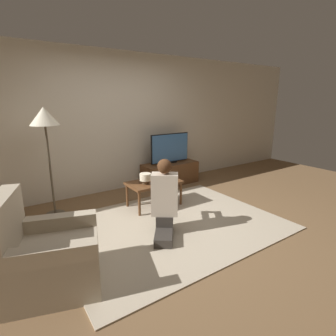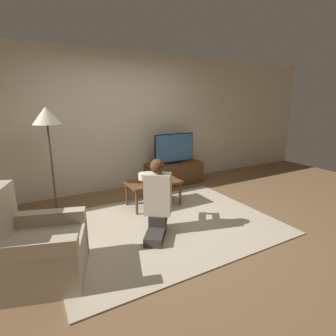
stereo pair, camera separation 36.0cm
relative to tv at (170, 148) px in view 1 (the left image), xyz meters
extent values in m
plane|color=brown|center=(-1.06, -1.59, -0.76)|extent=(10.00, 10.00, 0.00)
cube|color=beige|center=(-1.06, 0.34, 0.54)|extent=(10.00, 0.06, 2.60)
cube|color=#BCAD93|center=(-1.06, -1.59, -0.75)|extent=(2.98, 2.25, 0.02)
cube|color=brown|center=(0.00, 0.00, -0.54)|extent=(1.18, 0.46, 0.45)
cube|color=black|center=(0.00, 0.00, -0.29)|extent=(0.30, 0.08, 0.04)
cube|color=black|center=(0.00, 0.00, 0.01)|extent=(0.89, 0.03, 0.59)
cube|color=#38669E|center=(0.00, 0.00, 0.01)|extent=(0.86, 0.04, 0.56)
cube|color=brown|center=(-0.91, -0.86, -0.35)|extent=(0.86, 0.51, 0.04)
cylinder|color=brown|center=(-1.30, -1.08, -0.56)|extent=(0.04, 0.04, 0.40)
cylinder|color=brown|center=(-0.52, -1.08, -0.56)|extent=(0.04, 0.04, 0.40)
cylinder|color=brown|center=(-1.30, -0.65, -0.56)|extent=(0.04, 0.04, 0.40)
cylinder|color=brown|center=(-0.52, -0.65, -0.56)|extent=(0.04, 0.04, 0.40)
cylinder|color=#4C4233|center=(-2.35, -0.31, -0.75)|extent=(0.28, 0.28, 0.03)
cylinder|color=#4C4233|center=(-2.35, -0.31, 0.05)|extent=(0.03, 0.03, 1.56)
cone|color=#EFE5C6|center=(-2.35, -0.31, 0.74)|extent=(0.40, 0.40, 0.26)
cube|color=#B7A88E|center=(-2.70, -1.97, -0.54)|extent=(1.04, 0.98, 0.44)
cube|color=#B7A88E|center=(-3.03, -1.87, -0.08)|extent=(0.38, 0.77, 0.49)
cube|color=#B7A88E|center=(-2.79, -2.26, -0.47)|extent=(0.85, 0.39, 0.58)
cube|color=#B7A88E|center=(-2.60, -1.68, -0.47)|extent=(0.85, 0.39, 0.58)
cube|color=#332D28|center=(-1.36, -1.86, -0.69)|extent=(0.47, 0.53, 0.11)
cube|color=#332D28|center=(-1.25, -1.70, -0.56)|extent=(0.32, 0.32, 0.14)
cube|color=#C1B29E|center=(-1.25, -1.70, -0.22)|extent=(0.39, 0.36, 0.55)
sphere|color=tan|center=(-1.25, -1.70, 0.15)|extent=(0.18, 0.18, 0.18)
sphere|color=#4C2D19|center=(-1.26, -1.72, 0.16)|extent=(0.18, 0.18, 0.18)
cube|color=black|center=(-1.03, -1.40, -0.19)|extent=(0.13, 0.11, 0.04)
cylinder|color=#C1B29E|center=(-1.02, -1.56, -0.19)|extent=(0.23, 0.28, 0.07)
cylinder|color=#C1B29E|center=(-1.18, -1.44, -0.19)|extent=(0.23, 0.28, 0.07)
cylinder|color=#4C3823|center=(-1.08, -0.89, -0.30)|extent=(0.10, 0.10, 0.06)
cylinder|color=#EFE5C6|center=(-1.08, -0.89, -0.21)|extent=(0.18, 0.18, 0.11)
cube|color=black|center=(-0.75, -0.96, -0.32)|extent=(0.04, 0.15, 0.02)
camera|label=1|loc=(-3.00, -4.37, 0.97)|focal=28.00mm
camera|label=2|loc=(-2.69, -4.56, 0.97)|focal=28.00mm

